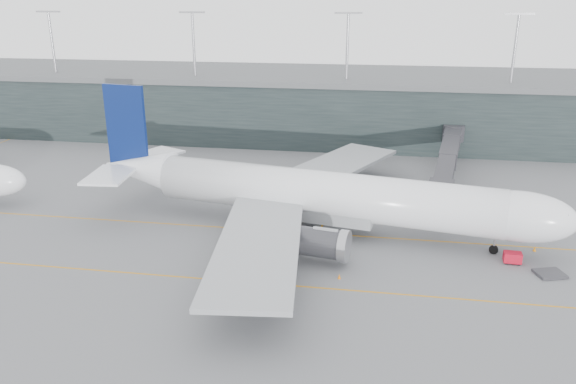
# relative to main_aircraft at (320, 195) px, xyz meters

# --- Properties ---
(ground) EXTENTS (320.00, 320.00, 0.00)m
(ground) POSITION_rel_main_aircraft_xyz_m (-4.73, 2.73, -5.55)
(ground) COLOR #525256
(ground) RESTS_ON ground
(taxiline_a) EXTENTS (160.00, 0.25, 0.02)m
(taxiline_a) POSITION_rel_main_aircraft_xyz_m (-4.73, -1.27, -5.54)
(taxiline_a) COLOR #C78112
(taxiline_a) RESTS_ON ground
(taxiline_b) EXTENTS (160.00, 0.25, 0.02)m
(taxiline_b) POSITION_rel_main_aircraft_xyz_m (-4.73, -17.27, -5.54)
(taxiline_b) COLOR #C78112
(taxiline_b) RESTS_ON ground
(taxiline_lead_main) EXTENTS (0.25, 60.00, 0.02)m
(taxiline_lead_main) POSITION_rel_main_aircraft_xyz_m (0.27, 22.73, -5.54)
(taxiline_lead_main) COLOR #C78112
(taxiline_lead_main) RESTS_ON ground
(terminal) EXTENTS (240.00, 36.00, 29.00)m
(terminal) POSITION_rel_main_aircraft_xyz_m (-4.73, 60.72, 2.07)
(terminal) COLOR black
(terminal) RESTS_ON ground
(main_aircraft) EXTENTS (70.36, 65.32, 19.79)m
(main_aircraft) POSITION_rel_main_aircraft_xyz_m (0.00, 0.00, 0.00)
(main_aircraft) COLOR white
(main_aircraft) RESTS_ON ground
(jet_bridge) EXTENTS (10.97, 47.38, 7.24)m
(jet_bridge) POSITION_rel_main_aircraft_xyz_m (20.25, 28.61, -0.14)
(jet_bridge) COLOR #2B2B30
(jet_bridge) RESTS_ON ground
(gse_cart) EXTENTS (2.28, 1.53, 1.51)m
(gse_cart) POSITION_rel_main_aircraft_xyz_m (25.79, -6.81, -4.71)
(gse_cart) COLOR red
(gse_cart) RESTS_ON ground
(baggage_dolly) EXTENTS (4.06, 3.62, 0.34)m
(baggage_dolly) POSITION_rel_main_aircraft_xyz_m (29.73, -9.51, -5.35)
(baggage_dolly) COLOR #313135
(baggage_dolly) RESTS_ON ground
(uld_a) EXTENTS (2.22, 1.92, 1.76)m
(uld_a) POSITION_rel_main_aircraft_xyz_m (-10.39, 11.98, -4.63)
(uld_a) COLOR #343438
(uld_a) RESTS_ON ground
(uld_b) EXTENTS (2.10, 1.74, 1.81)m
(uld_b) POSITION_rel_main_aircraft_xyz_m (-7.18, 14.83, -4.60)
(uld_b) COLOR #343438
(uld_b) RESTS_ON ground
(uld_c) EXTENTS (2.78, 2.54, 2.06)m
(uld_c) POSITION_rel_main_aircraft_xyz_m (-4.41, 12.34, -4.47)
(uld_c) COLOR #343438
(uld_c) RESTS_ON ground
(cone_nose) EXTENTS (0.45, 0.45, 0.72)m
(cone_nose) POSITION_rel_main_aircraft_xyz_m (29.58, -2.50, -5.19)
(cone_nose) COLOR orange
(cone_nose) RESTS_ON ground
(cone_wing_stbd) EXTENTS (0.40, 0.40, 0.64)m
(cone_wing_stbd) POSITION_rel_main_aircraft_xyz_m (4.05, -14.60, -5.23)
(cone_wing_stbd) COLOR orange
(cone_wing_stbd) RESTS_ON ground
(cone_wing_port) EXTENTS (0.41, 0.41, 0.65)m
(cone_wing_port) POSITION_rel_main_aircraft_xyz_m (6.19, 14.83, -5.23)
(cone_wing_port) COLOR #D84C0C
(cone_wing_port) RESTS_ON ground
(cone_tail) EXTENTS (0.46, 0.46, 0.73)m
(cone_tail) POSITION_rel_main_aircraft_xyz_m (-11.96, -9.44, -5.19)
(cone_tail) COLOR orange
(cone_tail) RESTS_ON ground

